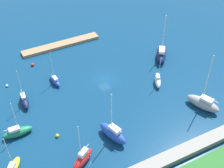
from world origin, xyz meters
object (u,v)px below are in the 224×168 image
object	(u,v)px
sailboat_navy_along_channel	(161,54)
sailboat_blue_lone_south	(55,80)
pier_dock	(61,45)
mooring_buoy_red	(33,65)
sailboat_gray_west_end	(203,103)
sailboat_red_center_basin	(83,159)
sailboat_navy_mid_basin	(24,100)
sailboat_white_far_north	(158,81)
mooring_buoy_white	(7,86)
sailboat_green_lone_north	(17,132)
sailboat_blue_off_beacon	(113,133)
mooring_buoy_yellow	(57,136)
sailboat_yellow_inner_mooring	(13,168)

from	to	relation	value
sailboat_navy_along_channel	sailboat_blue_lone_south	bearing A→B (deg)	119.65
pier_dock	mooring_buoy_red	distance (m)	10.97
sailboat_gray_west_end	sailboat_blue_lone_south	bearing A→B (deg)	24.33
pier_dock	sailboat_red_center_basin	bearing A→B (deg)	76.14
sailboat_navy_mid_basin	sailboat_navy_along_channel	size ratio (longest dim) A/B	0.77
sailboat_gray_west_end	mooring_buoy_red	bearing A→B (deg)	17.85
pier_dock	sailboat_gray_west_end	bearing A→B (deg)	117.67
sailboat_navy_mid_basin	sailboat_white_far_north	world-z (taller)	sailboat_navy_mid_basin
sailboat_gray_west_end	mooring_buoy_white	world-z (taller)	sailboat_gray_west_end
pier_dock	sailboat_blue_lone_south	xyz separation A→B (m)	(6.59, 14.29, 0.42)
sailboat_green_lone_north	sailboat_blue_lone_south	bearing A→B (deg)	46.33
pier_dock	sailboat_green_lone_north	size ratio (longest dim) A/B	2.50
pier_dock	sailboat_blue_off_beacon	bearing A→B (deg)	86.92
sailboat_blue_off_beacon	sailboat_white_far_north	size ratio (longest dim) A/B	1.49
mooring_buoy_white	sailboat_blue_lone_south	bearing A→B (deg)	160.33
pier_dock	mooring_buoy_white	bearing A→B (deg)	31.63
sailboat_blue_off_beacon	mooring_buoy_red	xyz separation A→B (m)	(7.65, -29.94, -1.09)
sailboat_white_far_north	sailboat_green_lone_north	distance (m)	33.22
sailboat_blue_off_beacon	sailboat_white_far_north	world-z (taller)	sailboat_blue_off_beacon
sailboat_blue_off_beacon	sailboat_blue_lone_south	distance (m)	21.57
mooring_buoy_white	sailboat_navy_mid_basin	bearing A→B (deg)	106.79
mooring_buoy_yellow	sailboat_green_lone_north	bearing A→B (deg)	-30.19
sailboat_yellow_inner_mooring	sailboat_green_lone_north	bearing A→B (deg)	17.48
sailboat_blue_lone_south	mooring_buoy_red	bearing A→B (deg)	11.84
sailboat_white_far_north	mooring_buoy_red	bearing A→B (deg)	-102.37
sailboat_blue_off_beacon	mooring_buoy_red	size ratio (longest dim) A/B	15.11
mooring_buoy_white	sailboat_blue_off_beacon	bearing A→B (deg)	121.51
sailboat_white_far_north	mooring_buoy_yellow	xyz separation A→B (m)	(26.43, 4.56, -0.60)
sailboat_navy_along_channel	mooring_buoy_white	xyz separation A→B (m)	(38.49, -6.85, -1.12)
sailboat_gray_west_end	sailboat_white_far_north	bearing A→B (deg)	-3.54
sailboat_blue_lone_south	mooring_buoy_white	xyz separation A→B (m)	(10.51, -3.76, -0.50)
sailboat_blue_off_beacon	sailboat_white_far_north	xyz separation A→B (m)	(-16.81, -9.75, -0.50)
sailboat_yellow_inner_mooring	sailboat_navy_along_channel	bearing A→B (deg)	-31.96
pier_dock	sailboat_red_center_basin	world-z (taller)	sailboat_red_center_basin
pier_dock	sailboat_navy_along_channel	size ratio (longest dim) A/B	1.78
sailboat_green_lone_north	mooring_buoy_yellow	distance (m)	7.87
sailboat_gray_west_end	sailboat_yellow_inner_mooring	xyz separation A→B (m)	(40.19, -2.75, -0.56)
sailboat_navy_along_channel	mooring_buoy_red	distance (m)	33.20
sailboat_navy_mid_basin	mooring_buoy_yellow	xyz separation A→B (m)	(-3.30, 12.08, -0.64)
sailboat_red_center_basin	sailboat_gray_west_end	xyz separation A→B (m)	(-28.57, -1.36, 0.14)
sailboat_navy_mid_basin	mooring_buoy_red	xyz separation A→B (m)	(-5.28, -12.68, -0.63)
sailboat_green_lone_north	sailboat_blue_lone_south	size ratio (longest dim) A/B	1.00
sailboat_gray_west_end	mooring_buoy_yellow	distance (m)	31.41
sailboat_blue_lone_south	mooring_buoy_red	world-z (taller)	sailboat_blue_lone_south
sailboat_navy_along_channel	mooring_buoy_red	size ratio (longest dim) A/B	16.05
sailboat_navy_mid_basin	mooring_buoy_yellow	distance (m)	12.54
pier_dock	mooring_buoy_red	xyz separation A→B (m)	(9.55, 5.39, -0.00)
sailboat_navy_mid_basin	mooring_buoy_red	distance (m)	13.75
mooring_buoy_yellow	sailboat_navy_mid_basin	bearing A→B (deg)	-74.71
sailboat_red_center_basin	sailboat_blue_off_beacon	world-z (taller)	sailboat_blue_off_beacon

